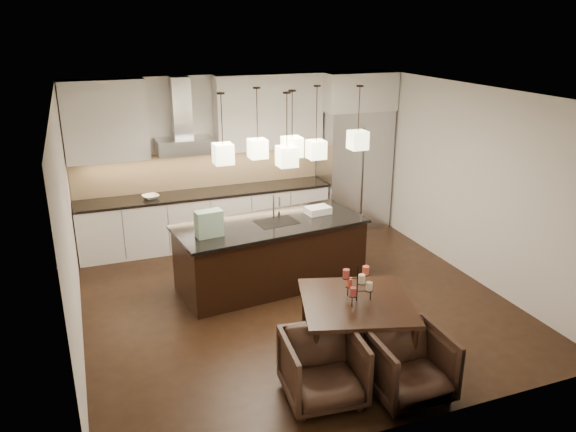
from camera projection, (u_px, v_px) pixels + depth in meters
name	position (u px, v px, depth m)	size (l,w,h in m)	color
floor	(293.00, 300.00, 7.75)	(5.50, 5.50, 0.02)	black
ceiling	(294.00, 92.00, 6.82)	(5.50, 5.50, 0.02)	white
wall_back	(236.00, 157.00, 9.72)	(5.50, 0.02, 2.80)	silver
wall_front	(409.00, 295.00, 4.85)	(5.50, 0.02, 2.80)	silver
wall_left	(67.00, 229.00, 6.36)	(0.02, 5.50, 2.80)	silver
wall_right	(469.00, 182.00, 8.21)	(0.02, 5.50, 2.80)	silver
refrigerator	(353.00, 169.00, 10.19)	(1.20, 0.72, 2.15)	#B7B7BA
fridge_panel	(357.00, 91.00, 9.73)	(1.26, 0.72, 0.65)	silver
lower_cabinets	(207.00, 219.00, 9.54)	(4.21, 0.62, 0.88)	silver
countertop	(206.00, 193.00, 9.39)	(4.21, 0.66, 0.04)	black
backsplash	(201.00, 170.00, 9.54)	(4.21, 0.02, 0.63)	beige
upper_cab_left	(105.00, 121.00, 8.59)	(1.25, 0.35, 1.25)	silver
upper_cab_right	(269.00, 112.00, 9.48)	(1.86, 0.35, 1.25)	silver
hood_canopy	(185.00, 146.00, 9.06)	(0.90, 0.52, 0.24)	#B7B7BA
hood_chimney	(181.00, 107.00, 8.96)	(0.30, 0.28, 0.96)	#B7B7BA
fruit_bowl	(151.00, 197.00, 9.02)	(0.26, 0.26, 0.06)	silver
island_body	(271.00, 255.00, 8.04)	(2.58, 1.03, 0.91)	black
island_top	(270.00, 224.00, 7.89)	(2.67, 1.12, 0.04)	black
faucet	(274.00, 206.00, 7.95)	(0.10, 0.25, 0.39)	silver
tote_bag	(209.00, 224.00, 7.33)	(0.35, 0.19, 0.35)	#24693F
food_container	(318.00, 210.00, 8.23)	(0.35, 0.25, 0.10)	silver
dining_table	(355.00, 329.00, 6.31)	(1.19, 1.19, 0.72)	black
candelabra	(357.00, 283.00, 6.12)	(0.34, 0.34, 0.42)	black
candle_a	(369.00, 286.00, 6.15)	(0.07, 0.07, 0.10)	beige
candle_b	(349.00, 282.00, 6.24)	(0.07, 0.07, 0.10)	#DF533A
candle_c	(353.00, 292.00, 6.02)	(0.07, 0.07, 0.10)	#9F3630
candle_d	(366.00, 270.00, 6.17)	(0.07, 0.07, 0.10)	#DF533A
candle_e	(346.00, 274.00, 6.10)	(0.07, 0.07, 0.10)	#9F3630
candle_f	(362.00, 279.00, 5.97)	(0.07, 0.07, 0.10)	beige
armchair_left	(323.00, 368.00, 5.61)	(0.76, 0.79, 0.71)	black
armchair_right	(409.00, 364.00, 5.67)	(0.76, 0.78, 0.71)	black
pendant_a	(223.00, 154.00, 7.15)	(0.24, 0.24, 0.26)	#F9F5C4
pendant_b	(258.00, 149.00, 7.72)	(0.24, 0.24, 0.26)	#F9F5C4
pendant_c	(292.00, 147.00, 7.40)	(0.24, 0.24, 0.26)	#F9F5C4
pendant_d	(316.00, 150.00, 7.96)	(0.24, 0.24, 0.26)	#F9F5C4
pendant_e	(358.00, 140.00, 7.90)	(0.24, 0.24, 0.26)	#F9F5C4
pendant_f	(287.00, 156.00, 7.22)	(0.24, 0.24, 0.26)	#F9F5C4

